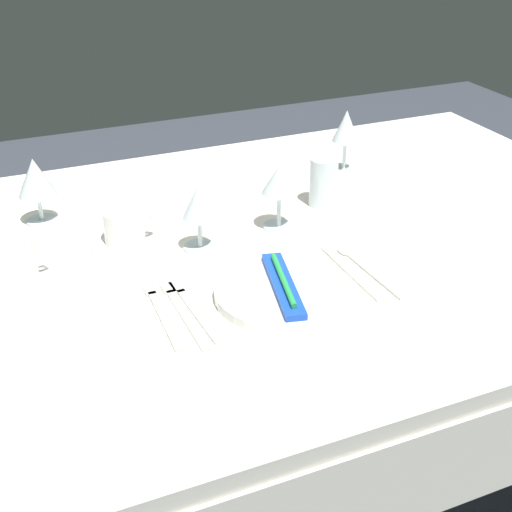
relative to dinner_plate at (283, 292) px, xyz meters
The scene contains 18 objects.
ground_plane 0.78m from the dinner_plate, 85.28° to the left, with size 6.00×6.00×0.00m, color #383D47.
dining_table 0.22m from the dinner_plate, 85.28° to the left, with size 1.80×1.11×0.74m.
dinner_plate is the anchor object (origin of this frame).
toothbrush_package 0.02m from the dinner_plate, behind, with size 0.08×0.21×0.02m.
fork_outer 0.16m from the dinner_plate, behind, with size 0.03×0.21×0.00m.
fork_inner 0.18m from the dinner_plate, behind, with size 0.02×0.22×0.00m.
fork_salad 0.21m from the dinner_plate, behind, with size 0.03×0.21×0.00m.
dinner_knife 0.15m from the dinner_plate, ahead, with size 0.02×0.21×0.00m.
spoon_soup 0.19m from the dinner_plate, 12.21° to the left, with size 0.03×0.21×0.01m.
saucer_left 0.36m from the dinner_plate, 125.46° to the left, with size 0.14×0.14×0.01m, color white.
coffee_cup_left 0.36m from the dinner_plate, 125.23° to the left, with size 0.10×0.08×0.07m.
saucer_right 0.48m from the dinner_plate, 151.49° to the left, with size 0.13×0.13×0.01m, color white.
coffee_cup_right 0.48m from the dinner_plate, 151.39° to the left, with size 0.11×0.09×0.07m.
wine_glass_centre 0.59m from the dinner_plate, 126.37° to the left, with size 0.08×0.08×0.14m.
wine_glass_left 0.61m from the dinner_plate, 50.60° to the left, with size 0.07×0.07×0.15m.
wine_glass_right 0.25m from the dinner_plate, 108.64° to the left, with size 0.07×0.07×0.14m.
wine_glass_far 0.28m from the dinner_plate, 66.95° to the left, with size 0.07×0.07×0.14m.
drink_tumbler 0.40m from the dinner_plate, 52.21° to the left, with size 0.06×0.06×0.11m.
Camera 1 is at (-0.47, -1.14, 1.40)m, focal length 49.39 mm.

